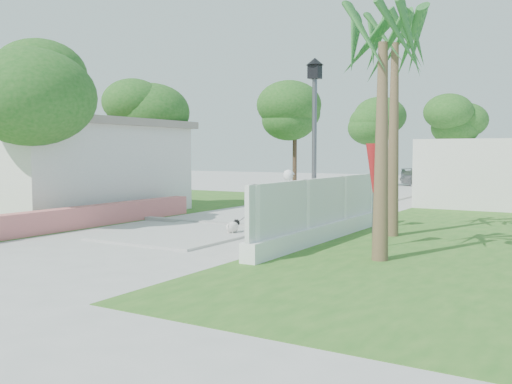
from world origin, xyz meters
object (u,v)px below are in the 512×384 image
Objects in this scene: dog at (233,226)px; parked_car at (440,175)px; bollard at (298,197)px; skateboarder at (272,205)px; patio_umbrella at (374,172)px; street_lamp at (314,140)px.

parked_car is at bearing 87.33° from dog.
bollard is 5.07m from skateboarder.
patio_umbrella is 0.49× the size of parked_car.
patio_umbrella is 1.38× the size of skateboarder.
patio_umbrella is 3.17m from skateboarder.
street_lamp is at bearing 22.25° from dog.
street_lamp is 21.65m from parked_car.
patio_umbrella reaches higher than parked_car.
street_lamp is 5.56m from bollard.
skateboarder is 1.13m from dog.
skateboarder is at bearing 166.59° from patio_umbrella.
dog is 22.38m from parked_car.
skateboarder is (1.65, -4.80, 0.19)m from bollard.
patio_umbrella reaches higher than dog.
skateboarder reaches higher than dog.
parked_car is at bearing 87.14° from bollard.
bollard is (-2.70, 4.50, -1.84)m from street_lamp.
street_lamp is 1.98m from skateboarder.
dog is at bearing 43.46° from skateboarder.
patio_umbrella reaches higher than bollard.
skateboarder is 0.36× the size of parked_car.
skateboarder is at bearing -162.68° from parked_car.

